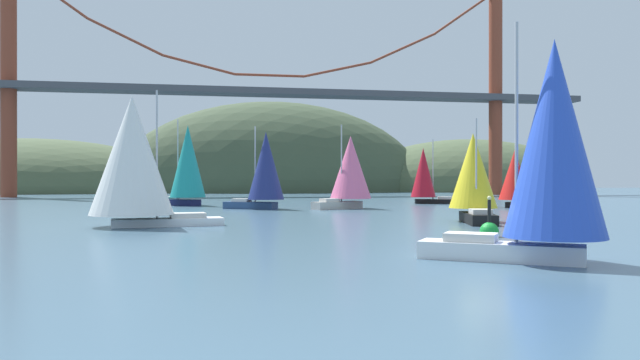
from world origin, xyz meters
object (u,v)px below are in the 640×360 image
(sailboat_crimson_sail, at_px, (425,175))
(sailboat_red_spinnaker, at_px, (516,177))
(channel_buoy, at_px, (489,230))
(sailboat_pink_spinnaker, at_px, (350,169))
(sailboat_navy_sail, at_px, (265,168))
(sailboat_white_mainsail, at_px, (133,158))
(sailboat_yellow_sail, at_px, (474,175))
(sailboat_blue_spinnaker, at_px, (550,146))
(sailboat_teal_sail, at_px, (187,164))

(sailboat_crimson_sail, height_order, sailboat_red_spinnaker, sailboat_crimson_sail)
(channel_buoy, bearing_deg, sailboat_red_spinnaker, 59.31)
(sailboat_red_spinnaker, xyz_separation_m, sailboat_pink_spinnaker, (-19.58, 1.53, 0.90))
(sailboat_navy_sail, bearing_deg, sailboat_crimson_sail, 26.41)
(sailboat_crimson_sail, relative_size, sailboat_white_mainsail, 0.90)
(sailboat_crimson_sail, xyz_separation_m, sailboat_white_mainsail, (-34.16, -34.28, 0.95))
(sailboat_red_spinnaker, relative_size, sailboat_yellow_sail, 0.87)
(sailboat_red_spinnaker, xyz_separation_m, sailboat_blue_spinnaker, (-21.87, -43.13, 1.14))
(sailboat_crimson_sail, distance_m, sailboat_yellow_sail, 35.04)
(sailboat_white_mainsail, bearing_deg, channel_buoy, -27.86)
(sailboat_crimson_sail, height_order, channel_buoy, sailboat_crimson_sail)
(sailboat_navy_sail, height_order, channel_buoy, sailboat_navy_sail)
(sailboat_pink_spinnaker, bearing_deg, sailboat_red_spinnaker, -4.46)
(sailboat_crimson_sail, relative_size, sailboat_teal_sail, 0.80)
(sailboat_navy_sail, height_order, sailboat_teal_sail, sailboat_teal_sail)
(sailboat_red_spinnaker, bearing_deg, sailboat_pink_spinnaker, 175.54)
(sailboat_navy_sail, height_order, sailboat_crimson_sail, sailboat_navy_sail)
(sailboat_pink_spinnaker, distance_m, sailboat_blue_spinnaker, 44.72)
(sailboat_navy_sail, height_order, sailboat_pink_spinnaker, sailboat_pink_spinnaker)
(sailboat_crimson_sail, distance_m, channel_buoy, 47.46)
(sailboat_navy_sail, relative_size, channel_buoy, 3.50)
(sailboat_white_mainsail, height_order, sailboat_teal_sail, sailboat_teal_sail)
(sailboat_blue_spinnaker, relative_size, sailboat_yellow_sail, 1.22)
(sailboat_red_spinnaker, bearing_deg, sailboat_yellow_sail, -125.57)
(sailboat_white_mainsail, height_order, sailboat_yellow_sail, sailboat_white_mainsail)
(sailboat_navy_sail, bearing_deg, sailboat_pink_spinnaker, -1.83)
(sailboat_pink_spinnaker, xyz_separation_m, channel_buoy, (0.36, -33.91, -4.09))
(sailboat_red_spinnaker, distance_m, sailboat_blue_spinnaker, 48.37)
(sailboat_navy_sail, xyz_separation_m, sailboat_white_mainsail, (-11.34, -22.95, 0.33))
(sailboat_yellow_sail, bearing_deg, sailboat_navy_sail, 122.27)
(sailboat_red_spinnaker, relative_size, sailboat_blue_spinnaker, 0.71)
(sailboat_white_mainsail, xyz_separation_m, sailboat_yellow_sail, (25.65, 0.30, -1.21))
(sailboat_pink_spinnaker, relative_size, sailboat_blue_spinnaker, 0.96)
(channel_buoy, bearing_deg, sailboat_blue_spinnaker, -103.82)
(sailboat_white_mainsail, distance_m, sailboat_red_spinnaker, 45.73)
(sailboat_navy_sail, xyz_separation_m, sailboat_pink_spinnaker, (9.62, -0.31, -0.08))
(sailboat_blue_spinnaker, bearing_deg, sailboat_white_mainsail, 130.31)
(sailboat_crimson_sail, xyz_separation_m, sailboat_pink_spinnaker, (-13.20, -11.64, 0.54))
(sailboat_red_spinnaker, relative_size, sailboat_pink_spinnaker, 0.74)
(sailboat_navy_sail, bearing_deg, channel_buoy, -73.75)
(sailboat_pink_spinnaker, bearing_deg, sailboat_yellow_sail, -78.15)
(sailboat_teal_sail, height_order, channel_buoy, sailboat_teal_sail)
(sailboat_navy_sail, relative_size, sailboat_teal_sail, 0.85)
(sailboat_crimson_sail, distance_m, sailboat_blue_spinnaker, 58.39)
(sailboat_yellow_sail, bearing_deg, sailboat_pink_spinnaker, 101.85)
(sailboat_pink_spinnaker, relative_size, sailboat_yellow_sail, 1.18)
(sailboat_white_mainsail, bearing_deg, sailboat_teal_sail, 85.73)
(sailboat_crimson_sail, height_order, sailboat_blue_spinnaker, sailboat_blue_spinnaker)
(sailboat_blue_spinnaker, xyz_separation_m, sailboat_teal_sail, (-16.16, 55.67, 0.55))
(sailboat_pink_spinnaker, xyz_separation_m, sailboat_teal_sail, (-18.45, 11.01, 0.80))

